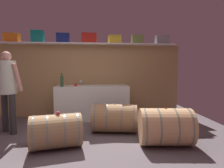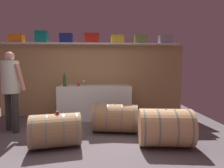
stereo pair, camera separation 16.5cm
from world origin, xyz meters
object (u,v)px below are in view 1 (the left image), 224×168
object	(u,v)px
toolcase_yellow	(114,40)
wine_barrel_far	(114,118)
toolcase_olive	(137,40)
work_cabinet	(92,102)
wine_barrel_flank	(165,127)
toolcase_navy	(63,38)
winemaker_pouring	(8,83)
wine_glass	(81,81)
wine_barrel_near	(56,131)
toolcase_grey	(162,40)
toolcase_teal	(38,37)
wine_bottle_green	(62,81)
red_funnel	(76,84)
toolcase_orange	(12,38)
toolcase_red	(89,38)
tasting_cup	(58,113)

from	to	relation	value
toolcase_yellow	wine_barrel_far	distance (m)	2.27
toolcase_olive	wine_barrel_far	xyz separation A→B (m)	(-0.77, -1.36, -1.82)
toolcase_yellow	work_cabinet	bearing A→B (deg)	-160.50
wine_barrel_flank	toolcase_navy	bearing A→B (deg)	139.74
work_cabinet	winemaker_pouring	world-z (taller)	winemaker_pouring
work_cabinet	wine_glass	bearing A→B (deg)	143.42
wine_barrel_near	wine_barrel_far	distance (m)	1.28
toolcase_grey	wine_glass	size ratio (longest dim) A/B	2.67
toolcase_teal	toolcase_navy	xyz separation A→B (m)	(0.65, 0.00, -0.03)
wine_barrel_near	toolcase_grey	bearing A→B (deg)	27.23
wine_bottle_green	wine_barrel_far	size ratio (longest dim) A/B	0.33
red_funnel	wine_barrel_far	world-z (taller)	red_funnel
toolcase_orange	toolcase_yellow	distance (m)	2.68
toolcase_olive	winemaker_pouring	xyz separation A→B (m)	(-2.96, -1.19, -1.09)
toolcase_teal	red_funnel	bearing A→B (deg)	-20.66
work_cabinet	winemaker_pouring	distance (m)	2.05
wine_barrel_far	wine_barrel_flank	size ratio (longest dim) A/B	1.05
toolcase_grey	wine_bottle_green	world-z (taller)	toolcase_grey
toolcase_olive	work_cabinet	xyz separation A→B (m)	(-1.24, -0.25, -1.68)
toolcase_olive	work_cabinet	world-z (taller)	toolcase_olive
toolcase_yellow	red_funnel	xyz separation A→B (m)	(-1.04, -0.29, -1.18)
toolcase_orange	toolcase_navy	xyz separation A→B (m)	(1.30, 0.00, 0.01)
toolcase_red	winemaker_pouring	xyz separation A→B (m)	(-1.63, -1.19, -1.10)
toolcase_olive	wine_glass	bearing A→B (deg)	-174.92
wine_bottle_green	toolcase_olive	bearing A→B (deg)	12.93
toolcase_teal	toolcase_grey	distance (m)	3.36
toolcase_yellow	work_cabinet	world-z (taller)	toolcase_yellow
wine_glass	wine_barrel_far	world-z (taller)	wine_glass
red_funnel	winemaker_pouring	size ratio (longest dim) A/B	0.07
wine_glass	wine_bottle_green	bearing A→B (deg)	-134.61
work_cabinet	wine_barrel_far	size ratio (longest dim) A/B	1.87
wine_glass	tasting_cup	distance (m)	2.10
toolcase_orange	toolcase_olive	xyz separation A→B (m)	(3.31, 0.00, -0.00)
toolcase_teal	wine_barrel_flank	xyz separation A→B (m)	(2.70, -2.12, -1.83)
toolcase_teal	toolcase_grey	size ratio (longest dim) A/B	0.87
wine_barrel_flank	toolcase_grey	bearing A→B (deg)	78.46
wine_barrel_near	winemaker_pouring	xyz separation A→B (m)	(-1.12, 0.88, 0.75)
toolcase_teal	wine_bottle_green	size ratio (longest dim) A/B	0.94
toolcase_teal	red_funnel	world-z (taller)	toolcase_teal
toolcase_grey	tasting_cup	bearing A→B (deg)	-140.09
work_cabinet	toolcase_orange	bearing A→B (deg)	173.18
toolcase_yellow	wine_glass	xyz separation A→B (m)	(-0.92, -0.02, -1.14)
work_cabinet	red_funnel	world-z (taller)	red_funnel
toolcase_olive	toolcase_grey	world-z (taller)	toolcase_olive
toolcase_orange	wine_barrel_near	bearing A→B (deg)	-53.41
toolcase_grey	wine_barrel_far	xyz separation A→B (m)	(-1.48, -1.36, -1.82)
toolcase_teal	toolcase_navy	bearing A→B (deg)	-4.13
red_funnel	wine_barrel_far	xyz separation A→B (m)	(0.89, -1.06, -0.63)
toolcase_olive	wine_barrel_far	world-z (taller)	toolcase_olive
wine_bottle_green	wine_glass	size ratio (longest dim) A/B	2.47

